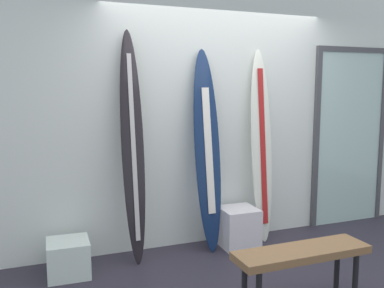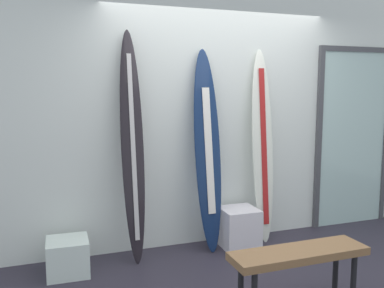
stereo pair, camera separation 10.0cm
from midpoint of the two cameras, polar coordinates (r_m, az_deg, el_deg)
name	(u,v)px [view 1 (the left image)]	position (r m, az deg, el deg)	size (l,w,h in m)	color
ground	(275,287)	(3.91, 10.42, -18.47)	(8.00, 8.00, 0.04)	#2E2936
wall_back	(214,114)	(4.67, 2.43, 4.06)	(7.20, 0.20, 2.80)	white
surfboard_charcoal	(133,149)	(4.09, -8.71, -0.62)	(0.22, 0.37, 2.25)	black
surfboard_navy	(207,151)	(4.35, 1.43, -0.89)	(0.29, 0.37, 2.09)	navy
surfboard_ivory	(261,146)	(4.68, 8.76, -0.30)	(0.26, 0.31, 2.10)	white
display_block_left	(68,258)	(4.12, -17.06, -14.51)	(0.38, 0.38, 0.32)	white
display_block_center	(238,227)	(4.62, 5.64, -11.12)	(0.39, 0.39, 0.42)	white
glass_door	(349,134)	(5.56, 20.01, 1.28)	(1.07, 0.06, 2.17)	silver
bench	(302,257)	(3.40, 13.77, -14.58)	(1.08, 0.30, 0.48)	olive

